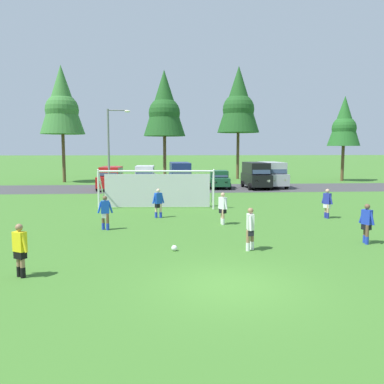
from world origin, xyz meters
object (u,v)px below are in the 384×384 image
(soccer_goal, at_px, (157,188))
(parked_car_slot_left, at_px, (145,176))
(player_striker_near, at_px, (158,203))
(street_lamp, at_px, (111,151))
(parked_car_slot_center_right, at_px, (256,175))
(referee, at_px, (20,251))
(player_winger_left, at_px, (223,208))
(parked_car_slot_far_left, at_px, (111,178))
(player_trailing_back, at_px, (327,204))
(player_winger_right, at_px, (367,224))
(parked_car_slot_right, at_px, (272,174))
(soccer_ball, at_px, (174,248))
(parked_car_slot_center, at_px, (219,179))
(player_defender_far, at_px, (105,213))
(player_midfield_center, at_px, (250,229))
(parked_car_slot_center_left, at_px, (180,175))

(soccer_goal, bearing_deg, parked_car_slot_left, 96.02)
(player_striker_near, distance_m, street_lamp, 12.47)
(parked_car_slot_center_right, bearing_deg, referee, -117.05)
(player_winger_left, distance_m, street_lamp, 15.77)
(parked_car_slot_far_left, height_order, parked_car_slot_center_right, parked_car_slot_center_right)
(player_trailing_back, relative_size, parked_car_slot_far_left, 0.35)
(parked_car_slot_left, xyz_separation_m, street_lamp, (-2.52, -5.89, 2.57))
(referee, xyz_separation_m, player_trailing_back, (13.39, 9.31, 0.00))
(player_trailing_back, distance_m, parked_car_slot_center_right, 16.65)
(referee, distance_m, player_winger_right, 13.02)
(parked_car_slot_far_left, bearing_deg, soccer_goal, -68.94)
(player_trailing_back, height_order, parked_car_slot_right, parked_car_slot_right)
(soccer_ball, distance_m, soccer_goal, 11.33)
(parked_car_slot_far_left, distance_m, parked_car_slot_center_right, 13.90)
(soccer_ball, distance_m, street_lamp, 19.70)
(parked_car_slot_left, xyz_separation_m, parked_car_slot_center, (7.23, -1.02, -0.24))
(soccer_goal, relative_size, street_lamp, 1.06)
(soccer_ball, relative_size, player_winger_right, 0.13)
(parked_car_slot_center, height_order, street_lamp, street_lamp)
(player_winger_right, xyz_separation_m, player_trailing_back, (0.82, 5.91, 0.00))
(soccer_goal, height_order, player_defender_far, soccer_goal)
(player_striker_near, relative_size, parked_car_slot_center_right, 0.34)
(parked_car_slot_right, bearing_deg, parked_car_slot_far_left, -176.29)
(soccer_goal, bearing_deg, referee, -105.46)
(player_striker_near, distance_m, parked_car_slot_center_right, 18.34)
(player_midfield_center, distance_m, parked_car_slot_center, 23.84)
(parked_car_slot_left, relative_size, street_lamp, 0.65)
(player_striker_near, xyz_separation_m, parked_car_slot_right, (11.05, 16.66, 0.52))
(player_striker_near, bearing_deg, parked_car_slot_center_left, 83.32)
(parked_car_slot_far_left, height_order, parked_car_slot_center_left, parked_car_slot_center_left)
(player_defender_far, xyz_separation_m, parked_car_slot_center, (8.17, 19.48, 0.05))
(player_midfield_center, distance_m, player_defender_far, 7.43)
(parked_car_slot_center, relative_size, street_lamp, 0.60)
(player_striker_near, relative_size, parked_car_slot_far_left, 0.35)
(referee, height_order, player_midfield_center, same)
(player_midfield_center, xyz_separation_m, parked_car_slot_center, (2.09, 23.75, 0.05))
(parked_car_slot_center_right, bearing_deg, player_winger_left, -108.19)
(street_lamp, bearing_deg, parked_car_slot_center_right, 18.28)
(player_winger_left, bearing_deg, street_lamp, 118.41)
(soccer_goal, xyz_separation_m, parked_car_slot_far_left, (-4.52, 11.75, -0.18))
(player_winger_left, distance_m, parked_car_slot_right, 20.40)
(player_striker_near, relative_size, parked_car_slot_right, 0.34)
(referee, xyz_separation_m, player_winger_right, (12.57, 3.40, 0.00))
(player_winger_right, bearing_deg, player_trailing_back, 82.09)
(parked_car_slot_left, bearing_deg, soccer_goal, -83.98)
(parked_car_slot_left, bearing_deg, parked_car_slot_center_left, -21.06)
(soccer_ball, distance_m, parked_car_slot_left, 24.79)
(parked_car_slot_center_left, bearing_deg, player_winger_left, -85.49)
(player_defender_far, relative_size, parked_car_slot_center_right, 0.34)
(player_winger_left, xyz_separation_m, parked_car_slot_left, (-4.86, 19.53, 0.29))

